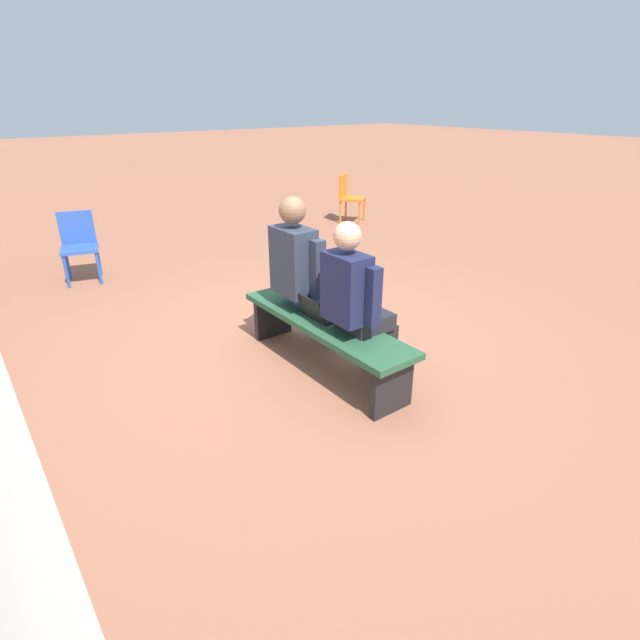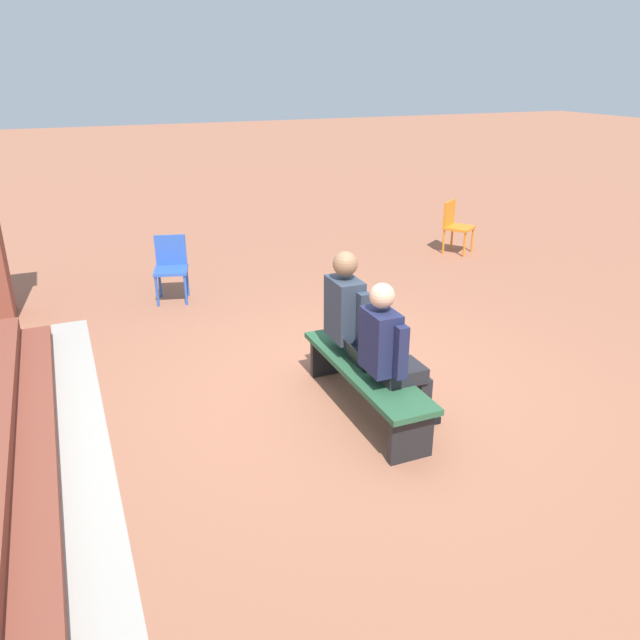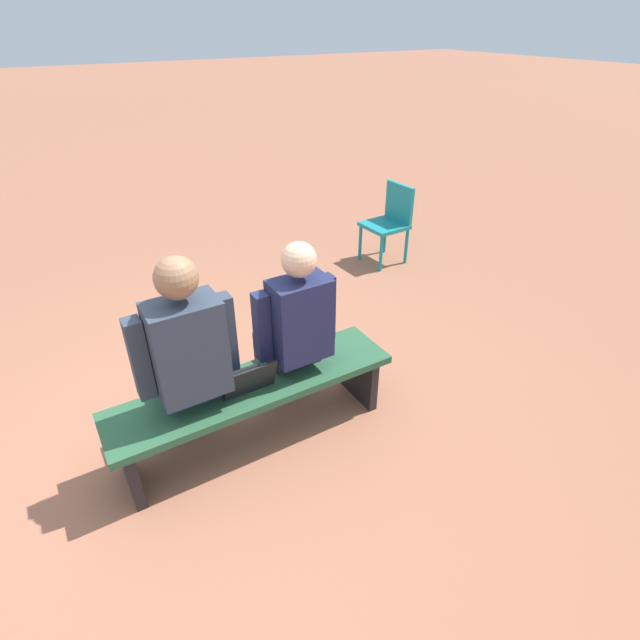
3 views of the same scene
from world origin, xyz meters
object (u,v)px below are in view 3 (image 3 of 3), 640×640
Objects in this scene: person_student at (293,328)px; laptop at (246,380)px; plastic_chair_by_pillar at (390,219)px; person_adult at (185,357)px; bench at (255,395)px.

laptop is (0.37, 0.08, -0.21)m from person_student.
person_student is 0.43m from laptop.
person_student is at bearing -168.08° from laptop.
laptop is 0.38× the size of plastic_chair_by_pillar.
person_adult is at bearing -0.37° from person_student.
bench is 3.02m from plastic_chair_by_pillar.
person_adult is at bearing -14.73° from laptop.
person_student reaches higher than laptop.
person_adult is 1.66× the size of plastic_chair_by_pillar.
person_adult is (0.68, -0.00, 0.03)m from person_student.
laptop is at bearing 11.92° from person_student.
plastic_chair_by_pillar is (-2.49, -1.79, -0.02)m from laptop.
laptop reaches higher than bench.
person_student is 4.13× the size of laptop.
person_student is 0.95× the size of person_adult.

